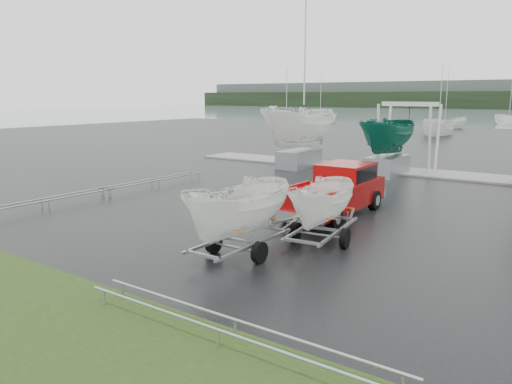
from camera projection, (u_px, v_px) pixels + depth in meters
name	position (u px, v px, depth m)	size (l,w,h in m)	color
ground_plane	(301.00, 215.00, 19.07)	(120.00, 120.00, 0.00)	black
grass_verge	(30.00, 316.00, 10.26)	(40.00, 40.00, 0.00)	black
dock	(412.00, 172.00, 29.46)	(30.00, 3.00, 0.12)	gray
pickup_truck	(338.00, 189.00, 19.06)	(2.15, 5.67, 1.88)	maroon
trailer_hitched	(240.00, 164.00, 13.65)	(1.79, 3.62, 4.85)	#909398
trailer_parked	(324.00, 167.00, 14.99)	(1.84, 3.73, 4.33)	#909398
boat_hoist	(408.00, 127.00, 29.17)	(3.30, 2.18, 4.12)	silver
keelboat_0	(300.00, 98.00, 30.77)	(2.74, 3.20, 10.92)	#909398
keelboat_1	(389.00, 116.00, 27.90)	(2.14, 3.20, 6.79)	#909398
mast_rack_0	(155.00, 180.00, 24.92)	(0.56, 6.50, 0.06)	#909398
mast_rack_1	(45.00, 200.00, 20.11)	(0.56, 6.50, 0.06)	#909398
mast_rack_2	(227.00, 325.00, 9.12)	(7.00, 0.56, 0.06)	#909398
moored_boat_0	(286.00, 133.00, 61.55)	(3.00, 3.01, 10.79)	white
moored_boat_1	(438.00, 135.00, 57.72)	(3.00, 3.07, 11.86)	white
moored_boat_4	(320.00, 122.00, 85.80)	(2.68, 2.64, 10.88)	white
moored_boat_5	(508.00, 125.00, 76.97)	(3.83, 3.86, 11.68)	white
moored_boat_6	(444.00, 128.00, 69.64)	(3.39, 3.39, 11.15)	white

